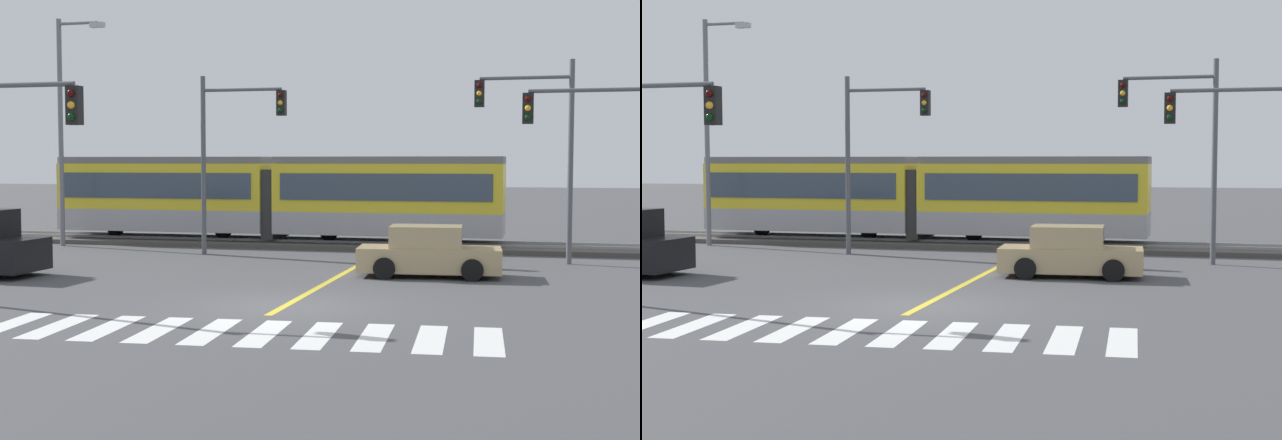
% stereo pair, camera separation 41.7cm
% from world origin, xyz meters
% --- Properties ---
extents(ground_plane, '(200.00, 200.00, 0.00)m').
position_xyz_m(ground_plane, '(0.00, 0.00, 0.00)').
color(ground_plane, '#474749').
extents(track_bed, '(120.00, 4.00, 0.18)m').
position_xyz_m(track_bed, '(0.00, 14.98, 0.09)').
color(track_bed, '#4C4742').
rests_on(track_bed, ground).
extents(rail_near, '(120.00, 0.08, 0.10)m').
position_xyz_m(rail_near, '(0.00, 14.26, 0.23)').
color(rail_near, '#939399').
rests_on(rail_near, track_bed).
extents(rail_far, '(120.00, 0.08, 0.10)m').
position_xyz_m(rail_far, '(0.00, 15.70, 0.23)').
color(rail_far, '#939399').
rests_on(rail_far, track_bed).
extents(light_rail_tram, '(18.50, 2.64, 3.43)m').
position_xyz_m(light_rail_tram, '(-4.84, 14.98, 2.05)').
color(light_rail_tram, '#9E9EA3').
rests_on(light_rail_tram, track_bed).
extents(crosswalk_stripe_0, '(0.76, 2.83, 0.01)m').
position_xyz_m(crosswalk_stripe_0, '(-4.94, -3.68, 0.00)').
color(crosswalk_stripe_0, silver).
rests_on(crosswalk_stripe_0, ground).
extents(crosswalk_stripe_1, '(0.76, 2.83, 0.01)m').
position_xyz_m(crosswalk_stripe_1, '(-3.84, -3.61, 0.00)').
color(crosswalk_stripe_1, silver).
rests_on(crosswalk_stripe_1, ground).
extents(crosswalk_stripe_2, '(0.76, 2.83, 0.01)m').
position_xyz_m(crosswalk_stripe_2, '(-2.74, -3.53, 0.00)').
color(crosswalk_stripe_2, silver).
rests_on(crosswalk_stripe_2, ground).
extents(crosswalk_stripe_3, '(0.76, 2.83, 0.01)m').
position_xyz_m(crosswalk_stripe_3, '(-1.65, -3.45, 0.00)').
color(crosswalk_stripe_3, silver).
rests_on(crosswalk_stripe_3, ground).
extents(crosswalk_stripe_4, '(0.76, 2.83, 0.01)m').
position_xyz_m(crosswalk_stripe_4, '(-0.55, -3.38, 0.00)').
color(crosswalk_stripe_4, silver).
rests_on(crosswalk_stripe_4, ground).
extents(crosswalk_stripe_5, '(0.76, 2.83, 0.01)m').
position_xyz_m(crosswalk_stripe_5, '(0.55, -3.30, 0.00)').
color(crosswalk_stripe_5, silver).
rests_on(crosswalk_stripe_5, ground).
extents(crosswalk_stripe_6, '(0.76, 2.83, 0.01)m').
position_xyz_m(crosswalk_stripe_6, '(1.65, -3.22, 0.00)').
color(crosswalk_stripe_6, silver).
rests_on(crosswalk_stripe_6, ground).
extents(crosswalk_stripe_7, '(0.76, 2.83, 0.01)m').
position_xyz_m(crosswalk_stripe_7, '(2.74, -3.14, 0.00)').
color(crosswalk_stripe_7, silver).
rests_on(crosswalk_stripe_7, ground).
extents(crosswalk_stripe_8, '(0.76, 2.83, 0.01)m').
position_xyz_m(crosswalk_stripe_8, '(3.84, -3.07, 0.00)').
color(crosswalk_stripe_8, silver).
rests_on(crosswalk_stripe_8, ground).
extents(crosswalk_stripe_9, '(0.76, 2.83, 0.01)m').
position_xyz_m(crosswalk_stripe_9, '(4.94, -2.99, 0.00)').
color(crosswalk_stripe_9, silver).
rests_on(crosswalk_stripe_9, ground).
extents(lane_centre_line, '(0.20, 14.32, 0.01)m').
position_xyz_m(lane_centre_line, '(0.00, 5.82, 0.00)').
color(lane_centre_line, gold).
rests_on(lane_centre_line, ground).
extents(sedan_crossing, '(4.32, 2.16, 1.52)m').
position_xyz_m(sedan_crossing, '(2.61, 6.25, 0.70)').
color(sedan_crossing, tan).
rests_on(sedan_crossing, ground).
extents(traffic_light_mid_right, '(4.25, 0.38, 6.05)m').
position_xyz_m(traffic_light_mid_right, '(7.97, 6.86, 3.97)').
color(traffic_light_mid_right, '#515459').
rests_on(traffic_light_mid_right, ground).
extents(traffic_light_far_left, '(3.25, 0.38, 6.53)m').
position_xyz_m(traffic_light_far_left, '(-5.25, 10.69, 4.22)').
color(traffic_light_far_left, '#515459').
rests_on(traffic_light_far_left, ground).
extents(traffic_light_far_right, '(3.25, 0.38, 6.78)m').
position_xyz_m(traffic_light_far_right, '(5.74, 10.58, 4.35)').
color(traffic_light_far_right, '#515459').
rests_on(traffic_light_far_right, ground).
extents(street_lamp_west, '(2.08, 0.28, 9.11)m').
position_xyz_m(street_lamp_west, '(-12.86, 12.30, 5.12)').
color(street_lamp_west, slate).
rests_on(street_lamp_west, ground).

